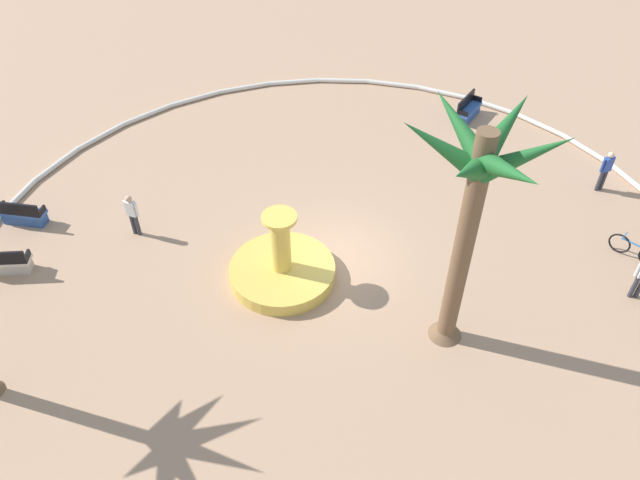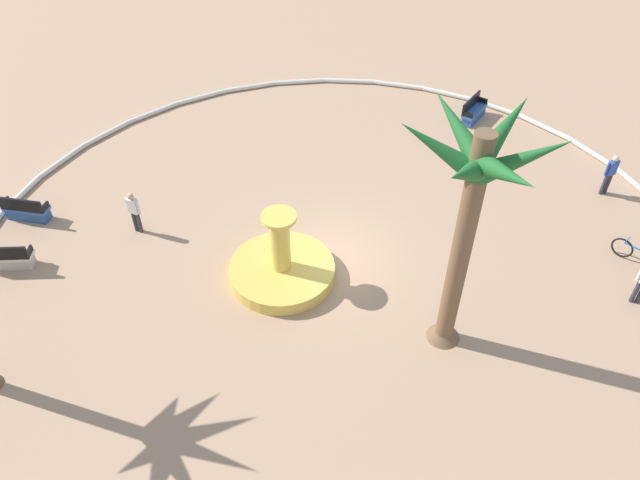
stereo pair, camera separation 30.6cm
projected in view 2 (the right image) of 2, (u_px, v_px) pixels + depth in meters
The scene contains 10 objects.
ground_plane at pixel (336, 257), 20.05m from camera, with size 80.00×80.00×0.00m, color tan.
plaza_curb at pixel (336, 255), 19.99m from camera, with size 24.18×24.18×0.20m, color silver.
fountain at pixel (282, 269), 19.17m from camera, with size 3.35×3.35×2.53m.
palm_tree_by_curb at pixel (472, 198), 14.17m from camera, with size 4.18×3.85×7.12m.
bench_east at pixel (27, 211), 21.27m from camera, with size 1.32×1.60×1.00m.
bench_west at pixel (473, 113), 26.18m from camera, with size 1.24×1.63×1.00m.
bench_north at pixel (8, 259), 19.49m from camera, with size 1.06×1.67×1.00m.
bicycle_red_frame at pixel (638, 255), 19.58m from camera, with size 1.63×0.71×0.94m.
person_cyclist_photo at pixel (134, 211), 20.41m from camera, with size 0.41×0.39×1.62m.
person_pedestrian_stroll at pixel (610, 173), 21.96m from camera, with size 0.22×0.53×1.65m.
Camera 2 is at (-12.98, 6.37, 13.92)m, focal length 34.21 mm.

